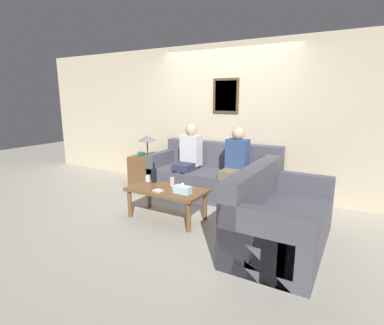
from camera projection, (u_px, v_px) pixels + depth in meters
The scene contains 13 objects.
ground_plane at pixel (199, 204), 4.78m from camera, with size 16.00×16.00×0.00m, color #ADA899.
wall_back at pixel (226, 119), 5.35m from camera, with size 9.00×0.08×2.60m.
couch_main at pixel (214, 178), 5.16m from camera, with size 2.17×0.89×0.90m.
couch_side at pixel (278, 220), 3.39m from camera, with size 0.89×1.64×0.90m.
coffee_table at pixel (167, 193), 4.15m from camera, with size 1.09×0.57×0.43m.
side_table_with_lamp at pixel (146, 168), 5.80m from camera, with size 0.50×0.50×0.97m.
wine_bottle at pixel (154, 175), 4.45m from camera, with size 0.08×0.08×0.30m.
drinking_glass at pixel (148, 178), 4.49m from camera, with size 0.08×0.08×0.10m.
book_stack at pixel (158, 191), 4.02m from camera, with size 0.13×0.12×0.02m.
soda_can at pixel (172, 182), 4.26m from camera, with size 0.07×0.07×0.12m.
tissue_box at pixel (182, 189), 3.93m from camera, with size 0.23×0.12×0.15m.
person_left at pixel (188, 157), 5.18m from camera, with size 0.34×0.57×1.22m.
person_right at pixel (235, 163), 4.71m from camera, with size 0.34×0.57×1.22m.
Camera 1 is at (2.17, -3.98, 1.67)m, focal length 28.00 mm.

